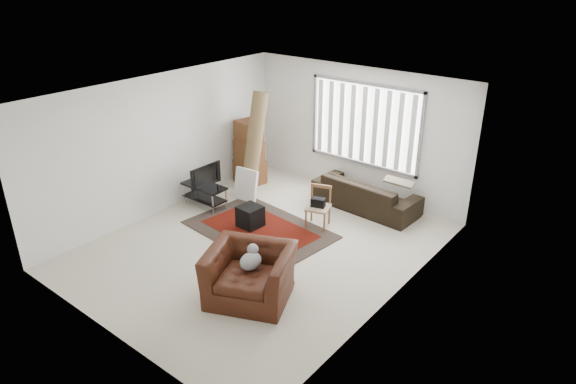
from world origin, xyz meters
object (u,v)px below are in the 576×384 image
at_px(sofa, 366,189).
at_px(side_chair, 318,205).
at_px(moving_boxes, 250,155).
at_px(tv_stand, 204,191).
at_px(armchair, 250,271).

height_order(sofa, side_chair, sofa).
distance_m(moving_boxes, sofa, 2.75).
relative_size(tv_stand, armchair, 0.62).
distance_m(side_chair, armchair, 2.51).
distance_m(sofa, armchair, 3.68).
xyz_separation_m(tv_stand, armchair, (2.80, -1.70, 0.11)).
relative_size(side_chair, armchair, 0.51).
bearing_deg(side_chair, sofa, 57.14).
relative_size(sofa, side_chair, 2.77).
bearing_deg(armchair, tv_stand, 125.08).
bearing_deg(side_chair, tv_stand, 179.17).
height_order(moving_boxes, armchair, moving_boxes).
bearing_deg(sofa, armchair, 96.42).
distance_m(sofa, side_chair, 1.26).
bearing_deg(side_chair, moving_boxes, 143.73).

